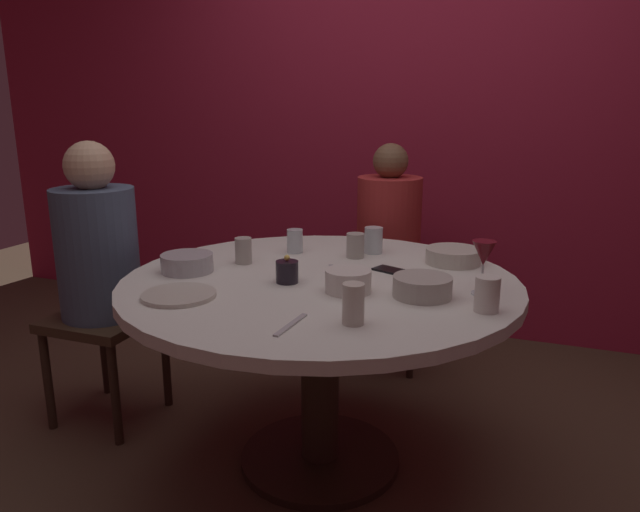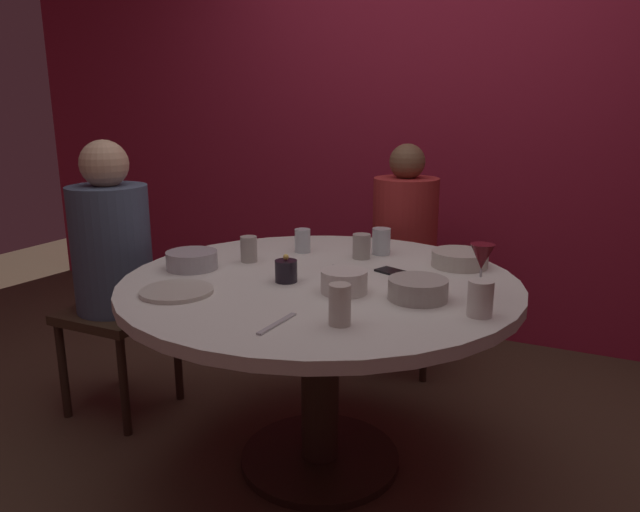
# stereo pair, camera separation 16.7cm
# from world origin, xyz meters

# --- Properties ---
(ground_plane) EXTENTS (8.00, 8.00, 0.00)m
(ground_plane) POSITION_xyz_m (0.00, 0.00, 0.00)
(ground_plane) COLOR #4C3828
(back_wall) EXTENTS (6.00, 0.10, 2.60)m
(back_wall) POSITION_xyz_m (0.00, 1.58, 1.30)
(back_wall) COLOR maroon
(back_wall) RESTS_ON ground
(dining_table) EXTENTS (1.39, 1.39, 0.73)m
(dining_table) POSITION_xyz_m (0.00, 0.00, 0.59)
(dining_table) COLOR silver
(dining_table) RESTS_ON ground
(seated_diner_left) EXTENTS (0.40, 0.40, 1.19)m
(seated_diner_left) POSITION_xyz_m (-0.97, 0.00, 0.73)
(seated_diner_left) COLOR #3F2D1E
(seated_diner_left) RESTS_ON ground
(seated_diner_back) EXTENTS (0.40, 0.40, 1.14)m
(seated_diner_back) POSITION_xyz_m (0.00, 0.99, 0.70)
(seated_diner_back) COLOR #3F2D1E
(seated_diner_back) RESTS_ON ground
(candle_holder) EXTENTS (0.08, 0.08, 0.10)m
(candle_holder) POSITION_xyz_m (-0.09, -0.09, 0.77)
(candle_holder) COLOR black
(candle_holder) RESTS_ON dining_table
(wine_glass) EXTENTS (0.08, 0.08, 0.18)m
(wine_glass) POSITION_xyz_m (0.55, 0.01, 0.86)
(wine_glass) COLOR silver
(wine_glass) RESTS_ON dining_table
(dinner_plate) EXTENTS (0.24, 0.24, 0.01)m
(dinner_plate) POSITION_xyz_m (-0.35, -0.36, 0.74)
(dinner_plate) COLOR beige
(dinner_plate) RESTS_ON dining_table
(cell_phone) EXTENTS (0.16, 0.12, 0.01)m
(cell_phone) POSITION_xyz_m (0.22, 0.17, 0.73)
(cell_phone) COLOR black
(cell_phone) RESTS_ON dining_table
(bowl_serving_large) EXTENTS (0.19, 0.19, 0.07)m
(bowl_serving_large) POSITION_xyz_m (-0.48, -0.09, 0.76)
(bowl_serving_large) COLOR #B7B7BC
(bowl_serving_large) RESTS_ON dining_table
(bowl_salad_center) EXTENTS (0.19, 0.19, 0.07)m
(bowl_salad_center) POSITION_xyz_m (0.38, -0.08, 0.76)
(bowl_salad_center) COLOR #B2ADA3
(bowl_salad_center) RESTS_ON dining_table
(bowl_small_white) EXTENTS (0.21, 0.21, 0.06)m
(bowl_small_white) POSITION_xyz_m (0.41, 0.37, 0.76)
(bowl_small_white) COLOR beige
(bowl_small_white) RESTS_ON dining_table
(bowl_sauce_side) EXTENTS (0.15, 0.15, 0.07)m
(bowl_sauce_side) POSITION_xyz_m (0.14, -0.11, 0.77)
(bowl_sauce_side) COLOR silver
(bowl_sauce_side) RESTS_ON dining_table
(cup_near_candle) EXTENTS (0.06, 0.06, 0.10)m
(cup_near_candle) POSITION_xyz_m (-0.34, 0.08, 0.78)
(cup_near_candle) COLOR #B2ADA3
(cup_near_candle) RESTS_ON dining_table
(cup_by_left_diner) EXTENTS (0.07, 0.07, 0.10)m
(cup_by_left_diner) POSITION_xyz_m (-0.23, 0.31, 0.78)
(cup_by_left_diner) COLOR silver
(cup_by_left_diner) RESTS_ON dining_table
(cup_by_right_diner) EXTENTS (0.07, 0.07, 0.11)m
(cup_by_right_diner) POSITION_xyz_m (0.58, -0.15, 0.78)
(cup_by_right_diner) COLOR silver
(cup_by_right_diner) RESTS_ON dining_table
(cup_center_front) EXTENTS (0.08, 0.08, 0.11)m
(cup_center_front) POSITION_xyz_m (0.08, 0.42, 0.78)
(cup_center_front) COLOR silver
(cup_center_front) RESTS_ON dining_table
(cup_far_edge) EXTENTS (0.07, 0.07, 0.10)m
(cup_far_edge) POSITION_xyz_m (0.03, 0.32, 0.78)
(cup_far_edge) COLOR #B2ADA3
(cup_far_edge) RESTS_ON dining_table
(cup_beside_wine) EXTENTS (0.06, 0.06, 0.12)m
(cup_beside_wine) POSITION_xyz_m (0.24, -0.39, 0.79)
(cup_beside_wine) COLOR beige
(cup_beside_wine) RESTS_ON dining_table
(fork_near_plate) EXTENTS (0.03, 0.18, 0.01)m
(fork_near_plate) POSITION_xyz_m (0.09, -0.46, 0.73)
(fork_near_plate) COLOR #B7B7BC
(fork_near_plate) RESTS_ON dining_table
(knife_near_plate) EXTENTS (0.08, 0.17, 0.01)m
(knife_near_plate) POSITION_xyz_m (0.01, 0.08, 0.73)
(knife_near_plate) COLOR #B7B7BC
(knife_near_plate) RESTS_ON dining_table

